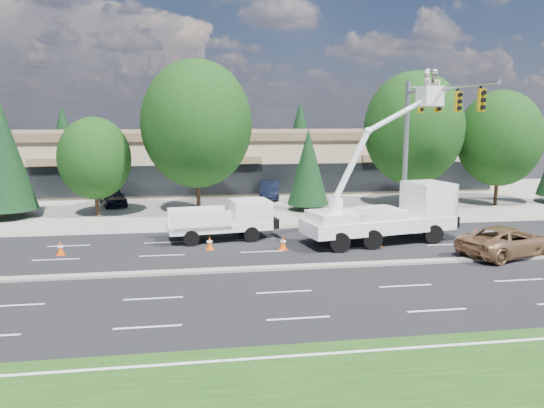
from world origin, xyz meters
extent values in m
plane|color=black|center=(0.00, 0.00, 0.00)|extent=(140.00, 140.00, 0.00)
cube|color=gray|center=(0.00, 20.00, 0.01)|extent=(140.00, 22.00, 0.01)
cube|color=gray|center=(0.00, 0.00, 0.06)|extent=(120.00, 0.55, 0.12)
cube|color=tan|center=(0.00, 30.00, 2.50)|extent=(50.00, 15.00, 5.00)
cube|color=brown|center=(0.00, 30.00, 5.15)|extent=(50.40, 15.40, 0.70)
cube|color=black|center=(0.00, 22.45, 1.50)|extent=(48.00, 0.12, 2.60)
cylinder|color=#332114|center=(-16.00, 15.00, 0.40)|extent=(0.26, 0.26, 0.80)
cone|color=black|center=(-16.00, 15.00, 4.52)|extent=(4.28, 4.28, 7.81)
cylinder|color=#332114|center=(-10.00, 15.00, 1.11)|extent=(0.28, 0.28, 2.22)
ellipsoid|color=black|center=(-10.00, 15.00, 4.00)|extent=(4.93, 4.93, 5.67)
cylinder|color=#332114|center=(-3.00, 15.00, 1.75)|extent=(0.28, 0.28, 3.50)
ellipsoid|color=black|center=(-3.00, 15.00, 6.32)|extent=(7.77, 7.77, 8.94)
cylinder|color=#332114|center=(5.00, 15.00, 0.40)|extent=(0.26, 0.26, 0.80)
cone|color=black|center=(5.00, 15.00, 3.21)|extent=(3.04, 3.04, 5.55)
cylinder|color=#332114|center=(13.00, 15.00, 1.65)|extent=(0.28, 0.28, 3.31)
ellipsoid|color=black|center=(13.00, 15.00, 5.97)|extent=(7.35, 7.35, 8.45)
cylinder|color=#332114|center=(20.00, 15.00, 1.44)|extent=(0.28, 0.28, 2.88)
ellipsoid|color=black|center=(20.00, 15.00, 5.19)|extent=(6.39, 6.39, 7.35)
cylinder|color=#332114|center=(-18.00, 42.00, 0.40)|extent=(0.26, 0.26, 0.80)
cone|color=black|center=(-18.00, 42.00, 4.45)|extent=(4.21, 4.21, 7.69)
cylinder|color=#332114|center=(-4.00, 42.00, 0.40)|extent=(0.26, 0.26, 0.80)
cone|color=black|center=(-4.00, 42.00, 6.22)|extent=(5.88, 5.88, 10.74)
cylinder|color=#332114|center=(10.00, 42.00, 0.40)|extent=(0.26, 0.26, 0.80)
cone|color=black|center=(10.00, 42.00, 4.75)|extent=(4.49, 4.49, 8.20)
cylinder|color=#332114|center=(22.00, 42.00, 0.40)|extent=(0.26, 0.26, 0.80)
cone|color=black|center=(22.00, 42.00, 5.81)|extent=(5.49, 5.49, 10.03)
cylinder|color=gray|center=(10.00, 9.20, 4.50)|extent=(0.32, 0.32, 9.00)
cylinder|color=gray|center=(10.00, 4.20, 8.30)|extent=(0.20, 10.00, 0.20)
cylinder|color=gray|center=(11.30, 9.20, 8.60)|extent=(2.60, 0.12, 0.12)
cube|color=gold|center=(10.00, 7.20, 7.55)|extent=(0.32, 0.22, 1.05)
cube|color=gold|center=(10.00, 5.00, 7.55)|extent=(0.32, 0.22, 1.05)
cube|color=gold|center=(10.00, 2.80, 7.55)|extent=(0.32, 0.22, 1.05)
cube|color=gold|center=(10.00, 0.60, 7.55)|extent=(0.32, 0.22, 1.05)
cube|color=white|center=(-2.00, 6.20, 0.80)|extent=(5.91, 2.88, 0.42)
cube|color=white|center=(-0.23, 6.46, 1.46)|extent=(2.35, 2.31, 1.42)
cube|color=black|center=(0.38, 6.55, 1.65)|extent=(0.34, 1.79, 0.94)
cube|color=white|center=(-3.25, 6.92, 1.27)|extent=(3.22, 0.75, 1.04)
cube|color=white|center=(-2.99, 5.15, 1.27)|extent=(3.22, 0.75, 1.04)
cube|color=white|center=(6.51, 4.20, 1.05)|extent=(8.70, 4.11, 0.73)
cube|color=white|center=(9.59, 4.82, 2.15)|extent=(2.54, 2.82, 2.09)
cube|color=black|center=(10.36, 4.97, 2.30)|extent=(0.49, 2.07, 1.26)
cube|color=white|center=(5.18, 3.93, 1.62)|extent=(5.40, 3.35, 0.52)
cylinder|color=white|center=(3.95, 3.68, 2.20)|extent=(0.73, 0.73, 0.84)
cube|color=white|center=(9.41, 4.78, 7.90)|extent=(1.31, 1.15, 1.13)
imported|color=beige|center=(9.18, 4.74, 8.32)|extent=(0.55, 0.73, 1.81)
imported|color=beige|center=(9.63, 4.83, 8.32)|extent=(0.84, 1.00, 1.81)
ellipsoid|color=white|center=(9.18, 4.74, 9.24)|extent=(0.27, 0.27, 0.19)
ellipsoid|color=white|center=(9.63, 4.83, 9.24)|extent=(0.27, 0.27, 0.19)
cube|color=#EC4D07|center=(-9.99, 4.12, 0.01)|extent=(0.40, 0.40, 0.03)
cone|color=#EC4D07|center=(-9.99, 4.12, 0.35)|extent=(0.36, 0.36, 0.70)
cylinder|color=white|center=(-9.99, 4.12, 0.42)|extent=(0.29, 0.29, 0.10)
cube|color=#EC4D07|center=(-2.62, 4.06, 0.01)|extent=(0.40, 0.40, 0.03)
cone|color=#EC4D07|center=(-2.62, 4.06, 0.35)|extent=(0.36, 0.36, 0.70)
cylinder|color=white|center=(-2.62, 4.06, 0.42)|extent=(0.29, 0.29, 0.10)
cube|color=#EC4D07|center=(1.14, 3.53, 0.01)|extent=(0.40, 0.40, 0.03)
cone|color=#EC4D07|center=(1.14, 3.53, 0.35)|extent=(0.36, 0.36, 0.70)
cylinder|color=white|center=(1.14, 3.53, 0.42)|extent=(0.29, 0.29, 0.10)
cube|color=#EC4D07|center=(6.29, 3.51, 0.01)|extent=(0.40, 0.40, 0.03)
cone|color=#EC4D07|center=(6.29, 3.51, 0.35)|extent=(0.36, 0.36, 0.70)
cylinder|color=white|center=(6.29, 3.51, 0.42)|extent=(0.29, 0.29, 0.10)
cube|color=#EC4D07|center=(12.03, 3.89, 0.01)|extent=(0.40, 0.40, 0.03)
cone|color=#EC4D07|center=(12.03, 3.89, 0.35)|extent=(0.36, 0.36, 0.70)
cylinder|color=white|center=(12.03, 3.89, 0.42)|extent=(0.29, 0.29, 0.10)
imported|color=#A97B52|center=(11.88, 0.60, 0.73)|extent=(5.78, 3.98, 1.47)
imported|color=black|center=(-9.55, 19.23, 0.70)|extent=(2.88, 4.40, 1.39)
imported|color=black|center=(3.03, 21.00, 0.74)|extent=(2.25, 4.70, 1.49)
camera|label=1|loc=(-3.48, -22.77, 6.72)|focal=35.00mm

